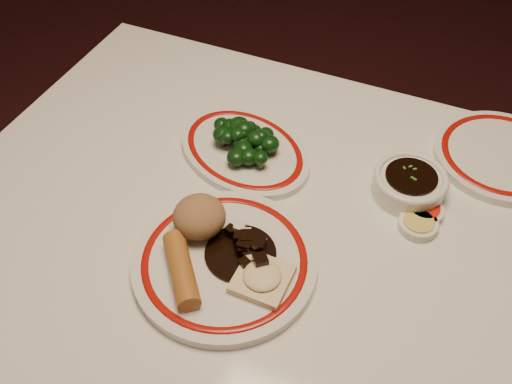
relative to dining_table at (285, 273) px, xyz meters
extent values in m
cube|color=white|center=(0.00, 0.00, 0.07)|extent=(1.20, 0.90, 0.04)
cylinder|color=black|center=(-0.54, 0.39, -0.30)|extent=(0.06, 0.06, 0.71)
cylinder|color=silver|center=(-0.07, -0.09, 0.10)|extent=(0.37, 0.37, 0.02)
torus|color=#930D07|center=(-0.07, -0.09, 0.11)|extent=(0.32, 0.32, 0.00)
ellipsoid|color=#996B48|center=(-0.13, -0.05, 0.14)|extent=(0.08, 0.08, 0.06)
cylinder|color=#AB6A2A|center=(-0.11, -0.14, 0.13)|extent=(0.11, 0.12, 0.03)
cube|color=beige|center=(0.00, -0.10, 0.12)|extent=(0.08, 0.08, 0.01)
ellipsoid|color=beige|center=(0.00, -0.10, 0.13)|extent=(0.06, 0.06, 0.02)
cylinder|color=black|center=(-0.05, -0.07, 0.11)|extent=(0.11, 0.11, 0.00)
cube|color=black|center=(-0.02, -0.09, 0.12)|extent=(0.02, 0.02, 0.02)
cube|color=black|center=(-0.02, -0.07, 0.12)|extent=(0.02, 0.02, 0.02)
cube|color=black|center=(-0.03, -0.05, 0.13)|extent=(0.02, 0.02, 0.02)
cube|color=black|center=(-0.05, -0.05, 0.13)|extent=(0.03, 0.03, 0.02)
cube|color=black|center=(-0.01, -0.08, 0.13)|extent=(0.03, 0.03, 0.02)
cube|color=black|center=(-0.04, -0.09, 0.12)|extent=(0.02, 0.02, 0.01)
cube|color=black|center=(-0.05, -0.07, 0.12)|extent=(0.02, 0.02, 0.01)
cube|color=black|center=(-0.05, -0.06, 0.13)|extent=(0.02, 0.02, 0.02)
cube|color=black|center=(-0.04, -0.04, 0.12)|extent=(0.02, 0.02, 0.02)
cube|color=black|center=(-0.08, -0.04, 0.12)|extent=(0.02, 0.02, 0.01)
cube|color=black|center=(-0.06, -0.05, 0.13)|extent=(0.02, 0.02, 0.02)
cube|color=black|center=(-0.04, -0.07, 0.12)|extent=(0.02, 0.02, 0.02)
cube|color=beige|center=(-0.06, -0.05, 0.13)|extent=(0.02, 0.02, 0.01)
cube|color=beige|center=(-0.05, -0.04, 0.13)|extent=(0.02, 0.02, 0.01)
cube|color=beige|center=(-0.07, -0.03, 0.13)|extent=(0.02, 0.02, 0.01)
torus|color=#930D07|center=(-0.15, 0.16, 0.11)|extent=(0.30, 0.30, 0.00)
cylinder|color=#23471C|center=(-0.13, 0.16, 0.11)|extent=(0.01, 0.01, 0.01)
ellipsoid|color=black|center=(-0.13, 0.16, 0.13)|extent=(0.03, 0.03, 0.02)
cylinder|color=#23471C|center=(-0.15, 0.16, 0.11)|extent=(0.01, 0.01, 0.01)
ellipsoid|color=black|center=(-0.15, 0.16, 0.13)|extent=(0.03, 0.03, 0.03)
cylinder|color=#23471C|center=(-0.18, 0.17, 0.11)|extent=(0.01, 0.01, 0.02)
ellipsoid|color=black|center=(-0.18, 0.17, 0.13)|extent=(0.03, 0.03, 0.02)
cylinder|color=#23471C|center=(-0.18, 0.16, 0.11)|extent=(0.01, 0.01, 0.01)
ellipsoid|color=black|center=(-0.18, 0.16, 0.13)|extent=(0.03, 0.03, 0.03)
cylinder|color=#23471C|center=(-0.12, 0.19, 0.11)|extent=(0.01, 0.01, 0.01)
ellipsoid|color=black|center=(-0.12, 0.19, 0.13)|extent=(0.03, 0.03, 0.02)
cylinder|color=#23471C|center=(-0.15, 0.15, 0.11)|extent=(0.01, 0.01, 0.02)
ellipsoid|color=black|center=(-0.15, 0.15, 0.13)|extent=(0.03, 0.03, 0.02)
cylinder|color=#23471C|center=(-0.14, 0.12, 0.11)|extent=(0.01, 0.01, 0.01)
ellipsoid|color=black|center=(-0.14, 0.12, 0.13)|extent=(0.03, 0.03, 0.02)
cylinder|color=#23471C|center=(-0.11, 0.15, 0.11)|extent=(0.01, 0.01, 0.01)
ellipsoid|color=black|center=(-0.11, 0.15, 0.12)|extent=(0.03, 0.03, 0.02)
cylinder|color=#23471C|center=(-0.10, 0.16, 0.11)|extent=(0.01, 0.01, 0.01)
ellipsoid|color=black|center=(-0.10, 0.16, 0.13)|extent=(0.04, 0.04, 0.03)
cylinder|color=#23471C|center=(-0.14, 0.11, 0.11)|extent=(0.01, 0.01, 0.01)
ellipsoid|color=black|center=(-0.14, 0.11, 0.13)|extent=(0.03, 0.03, 0.03)
cylinder|color=#23471C|center=(-0.15, 0.17, 0.11)|extent=(0.01, 0.01, 0.01)
ellipsoid|color=black|center=(-0.15, 0.17, 0.13)|extent=(0.04, 0.04, 0.03)
cylinder|color=#23471C|center=(-0.14, 0.19, 0.11)|extent=(0.01, 0.01, 0.01)
ellipsoid|color=black|center=(-0.14, 0.19, 0.12)|extent=(0.03, 0.03, 0.02)
cylinder|color=#23471C|center=(-0.10, 0.12, 0.11)|extent=(0.01, 0.01, 0.02)
ellipsoid|color=black|center=(-0.10, 0.12, 0.13)|extent=(0.03, 0.03, 0.02)
cylinder|color=#23471C|center=(-0.14, 0.13, 0.11)|extent=(0.01, 0.01, 0.02)
ellipsoid|color=black|center=(-0.14, 0.13, 0.13)|extent=(0.03, 0.03, 0.03)
cylinder|color=#23471C|center=(-0.12, 0.12, 0.11)|extent=(0.01, 0.01, 0.01)
ellipsoid|color=black|center=(-0.12, 0.12, 0.13)|extent=(0.04, 0.04, 0.03)
cylinder|color=#23471C|center=(-0.17, 0.18, 0.11)|extent=(0.01, 0.01, 0.02)
ellipsoid|color=black|center=(-0.17, 0.18, 0.13)|extent=(0.04, 0.04, 0.03)
cylinder|color=#23471C|center=(-0.18, 0.15, 0.11)|extent=(0.01, 0.01, 0.01)
ellipsoid|color=black|center=(-0.18, 0.15, 0.13)|extent=(0.04, 0.04, 0.03)
cylinder|color=#23471C|center=(-0.16, 0.18, 0.11)|extent=(0.01, 0.01, 0.01)
ellipsoid|color=black|center=(-0.16, 0.18, 0.13)|extent=(0.03, 0.03, 0.03)
cylinder|color=#23471C|center=(-0.11, 0.16, 0.11)|extent=(0.01, 0.01, 0.01)
ellipsoid|color=black|center=(-0.11, 0.16, 0.13)|extent=(0.03, 0.03, 0.03)
cylinder|color=#23471C|center=(-0.14, 0.16, 0.11)|extent=(0.01, 0.01, 0.01)
ellipsoid|color=black|center=(-0.14, 0.16, 0.13)|extent=(0.04, 0.04, 0.03)
cylinder|color=#23471C|center=(-0.20, 0.18, 0.11)|extent=(0.01, 0.01, 0.01)
ellipsoid|color=black|center=(-0.20, 0.18, 0.13)|extent=(0.03, 0.03, 0.02)
ellipsoid|color=black|center=(-0.12, 0.16, 0.14)|extent=(0.03, 0.03, 0.03)
ellipsoid|color=black|center=(-0.12, 0.16, 0.14)|extent=(0.03, 0.03, 0.02)
ellipsoid|color=black|center=(-0.17, 0.14, 0.14)|extent=(0.03, 0.03, 0.02)
ellipsoid|color=black|center=(-0.15, 0.16, 0.14)|extent=(0.03, 0.03, 0.02)
ellipsoid|color=black|center=(-0.17, 0.18, 0.14)|extent=(0.03, 0.03, 0.02)
ellipsoid|color=black|center=(-0.17, 0.18, 0.14)|extent=(0.03, 0.03, 0.02)
ellipsoid|color=black|center=(-0.16, 0.15, 0.14)|extent=(0.03, 0.03, 0.02)
ellipsoid|color=black|center=(-0.15, 0.18, 0.14)|extent=(0.03, 0.03, 0.02)
ellipsoid|color=black|center=(-0.15, 0.16, 0.14)|extent=(0.03, 0.03, 0.03)
cylinder|color=silver|center=(0.15, 0.18, 0.11)|extent=(0.12, 0.12, 0.04)
cylinder|color=black|center=(0.15, 0.18, 0.13)|extent=(0.09, 0.09, 0.00)
cylinder|color=silver|center=(0.19, 0.14, 0.10)|extent=(0.06, 0.06, 0.02)
cylinder|color=#B8190B|center=(0.19, 0.14, 0.11)|extent=(0.05, 0.05, 0.00)
cylinder|color=silver|center=(0.18, 0.11, 0.10)|extent=(0.06, 0.06, 0.02)
cylinder|color=#CCB654|center=(0.18, 0.11, 0.11)|extent=(0.05, 0.05, 0.00)
cylinder|color=silver|center=(0.29, 0.33, 0.10)|extent=(0.25, 0.25, 0.02)
torus|color=#930D07|center=(0.29, 0.33, 0.11)|extent=(0.22, 0.22, 0.00)
camera|label=1|loc=(0.18, -0.53, 0.82)|focal=40.00mm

